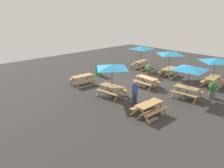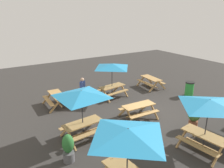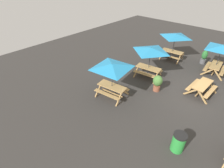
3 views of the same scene
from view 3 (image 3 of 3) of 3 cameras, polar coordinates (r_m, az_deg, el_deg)
The scene contains 9 objects.
ground_plane at distance 12.61m, azimuth 25.52°, elevation -3.01°, with size 31.49×31.49×0.00m, color #33302D.
picnic_table_0 at distance 10.17m, azimuth -0.00°, elevation 5.10°, with size 2.80×2.80×2.34m.
picnic_table_3 at distance 16.01m, azimuth 19.96°, elevation 14.13°, with size 2.20×2.20×2.34m.
picnic_table_4 at distance 12.61m, azimuth 12.50°, elevation 10.23°, with size 2.24×2.24×2.34m.
picnic_table_5 at distance 12.50m, azimuth 27.34°, elevation -0.73°, with size 1.61×1.87×0.81m.
picnic_table_6 at distance 14.95m, azimuth 32.26°, elevation 9.54°, with size 2.82×2.82×2.34m.
trash_bin_green at distance 8.59m, azimuth 20.86°, elevation -17.31°, with size 0.59×0.59×0.98m.
potted_plant_0 at distance 16.74m, azimuth 27.87°, elevation 7.81°, with size 0.45×0.45×1.17m.
potted_plant_1 at distance 11.74m, azimuth 14.62°, elevation 0.52°, with size 0.61×0.61×1.13m.
Camera 3 is at (-2.07, 10.35, 6.90)m, focal length 28.00 mm.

